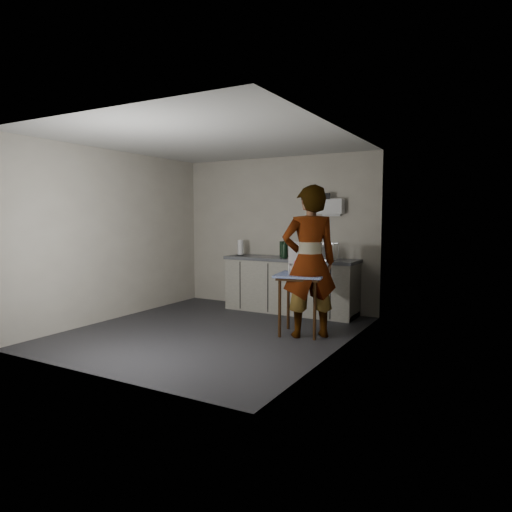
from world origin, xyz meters
The scene contains 15 objects.
ground centered at (0.00, 0.00, 0.00)m, with size 4.00×4.00×0.00m, color #26252A.
wall_back centered at (0.00, 1.99, 1.30)m, with size 3.60×0.02×2.60m, color #BCB4A4.
wall_right centered at (1.79, 0.00, 1.30)m, with size 0.02×4.00×2.60m, color #BCB4A4.
wall_left centered at (-1.79, 0.00, 1.30)m, with size 0.02×4.00×2.60m, color #BCB4A4.
ceiling centered at (0.00, 0.00, 2.60)m, with size 3.60×4.00×0.01m, color silver.
kitchen_counter centered at (0.40, 1.70, 0.43)m, with size 2.24×0.62×0.91m.
wall_shelf centered at (1.00, 1.92, 1.75)m, with size 0.42×0.18×0.37m.
side_table centered at (1.12, 0.49, 0.72)m, with size 0.75×0.75×0.82m.
standing_man centered at (1.26, 0.43, 1.00)m, with size 0.73×0.48×2.00m, color #B2A593.
soap_bottle centered at (0.34, 1.60, 1.06)m, with size 0.12×0.12×0.31m, color black.
soda_can centered at (0.50, 1.71, 0.97)m, with size 0.06×0.06×0.12m, color red.
dark_bottle centered at (0.20, 1.77, 1.04)m, with size 0.08×0.08×0.26m, color black.
paper_towel centered at (-0.56, 1.69, 1.04)m, with size 0.15×0.15×0.27m.
dish_rack centered at (1.01, 1.65, 0.97)m, with size 0.38×0.29×0.27m.
bakery_box centered at (1.07, 0.56, 0.92)m, with size 0.41×0.41×0.42m.
Camera 1 is at (3.56, -5.09, 1.60)m, focal length 32.00 mm.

